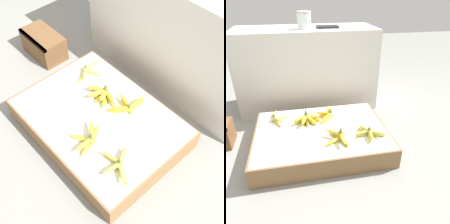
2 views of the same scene
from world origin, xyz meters
TOP-DOWN VIEW (x-y plane):
  - ground_plane at (0.00, 0.00)m, footprint 10.00×10.00m
  - display_platform at (0.00, 0.00)m, footprint 1.03×0.75m
  - back_vendor_table at (-0.03, 0.81)m, footprint 1.38×0.55m
  - wooden_crate at (-0.89, 0.18)m, footprint 0.36×0.21m
  - banana_bunch_front_midright at (0.11, -0.17)m, footprint 0.18×0.23m
  - banana_bunch_front_right at (0.34, -0.16)m, footprint 0.25×0.23m
  - banana_bunch_middle_left at (-0.35, 0.20)m, footprint 0.15×0.25m
  - banana_bunch_middle_midleft at (-0.10, 0.12)m, footprint 0.24×0.15m
  - banana_bunch_middle_midright at (0.08, 0.17)m, footprint 0.16×0.25m

SIDE VIEW (x-z plane):
  - ground_plane at x=0.00m, z-range 0.00..0.00m
  - display_platform at x=0.00m, z-range 0.00..0.16m
  - wooden_crate at x=-0.89m, z-range 0.00..0.20m
  - banana_bunch_middle_left at x=-0.35m, z-range 0.14..0.23m
  - banana_bunch_front_right at x=0.34m, z-range 0.14..0.23m
  - banana_bunch_middle_midright at x=0.08m, z-range 0.14..0.24m
  - banana_bunch_front_midright at x=0.11m, z-range 0.14..0.25m
  - banana_bunch_middle_midleft at x=-0.10m, z-range 0.14..0.25m
  - back_vendor_table at x=-0.03m, z-range 0.00..0.81m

